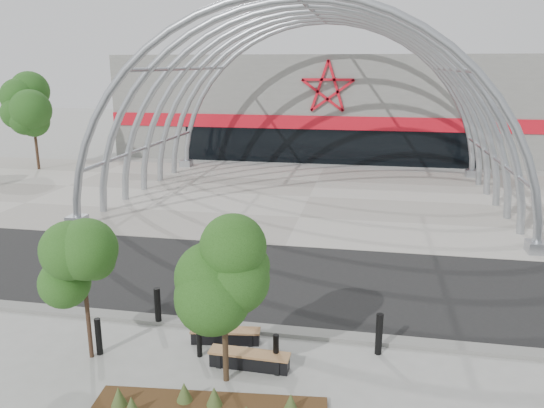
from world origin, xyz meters
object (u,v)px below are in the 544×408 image
object	(u,v)px
street_tree_1	(223,267)
bench_0	(226,336)
bollard_2	(199,341)
bench_1	(249,360)
street_tree_0	(83,268)

from	to	relation	value
street_tree_1	bench_0	distance (m)	3.24
bench_0	bollard_2	xyz separation A→B (m)	(-0.47, -0.79, 0.24)
bench_1	bench_0	bearing A→B (deg)	130.36
street_tree_0	bench_1	bearing A→B (deg)	3.69
bench_0	bench_1	bearing A→B (deg)	-49.64
street_tree_1	bench_0	world-z (taller)	street_tree_1
bench_0	bench_1	xyz separation A→B (m)	(0.91, -1.07, 0.01)
bollard_2	bench_1	bearing A→B (deg)	-11.35
street_tree_0	bench_0	size ratio (longest dim) A/B	1.78
bench_1	bollard_2	xyz separation A→B (m)	(-1.39, 0.28, 0.22)
bench_0	bench_1	distance (m)	1.41
street_tree_0	bench_0	world-z (taller)	street_tree_0
street_tree_0	street_tree_1	size ratio (longest dim) A/B	0.85
bench_0	bollard_2	world-z (taller)	bollard_2
street_tree_1	bench_1	bearing A→B (deg)	56.18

